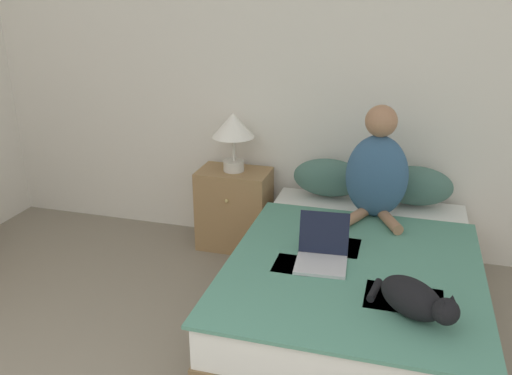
{
  "coord_description": "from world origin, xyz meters",
  "views": [
    {
      "loc": [
        0.92,
        -0.23,
        1.97
      ],
      "look_at": [
        0.1,
        2.63,
        0.84
      ],
      "focal_mm": 38.0,
      "sensor_mm": 36.0,
      "label": 1
    }
  ],
  "objects_px": {
    "cat_tabby": "(416,299)",
    "laptop_open": "(322,253)",
    "person_sitting": "(377,171)",
    "nightstand": "(234,209)",
    "pillow_near": "(328,178)",
    "pillow_far": "(415,186)",
    "table_lamp": "(233,129)",
    "bed": "(354,288)"
  },
  "relations": [
    {
      "from": "laptop_open",
      "to": "nightstand",
      "type": "distance_m",
      "value": 1.31
    },
    {
      "from": "pillow_far",
      "to": "table_lamp",
      "type": "relative_size",
      "value": 1.16
    },
    {
      "from": "pillow_near",
      "to": "pillow_far",
      "type": "distance_m",
      "value": 0.61
    },
    {
      "from": "pillow_far",
      "to": "laptop_open",
      "type": "relative_size",
      "value": 1.61
    },
    {
      "from": "bed",
      "to": "cat_tabby",
      "type": "height_order",
      "value": "cat_tabby"
    },
    {
      "from": "person_sitting",
      "to": "laptop_open",
      "type": "distance_m",
      "value": 0.82
    },
    {
      "from": "pillow_near",
      "to": "table_lamp",
      "type": "distance_m",
      "value": 0.79
    },
    {
      "from": "cat_tabby",
      "to": "nightstand",
      "type": "height_order",
      "value": "cat_tabby"
    },
    {
      "from": "nightstand",
      "to": "bed",
      "type": "bearing_deg",
      "value": -37.96
    },
    {
      "from": "laptop_open",
      "to": "table_lamp",
      "type": "xyz_separation_m",
      "value": [
        -0.84,
        0.98,
        0.41
      ]
    },
    {
      "from": "pillow_far",
      "to": "cat_tabby",
      "type": "distance_m",
      "value": 1.43
    },
    {
      "from": "pillow_near",
      "to": "laptop_open",
      "type": "xyz_separation_m",
      "value": [
        0.13,
        -1.02,
        -0.09
      ]
    },
    {
      "from": "bed",
      "to": "person_sitting",
      "type": "height_order",
      "value": "person_sitting"
    },
    {
      "from": "pillow_far",
      "to": "table_lamp",
      "type": "distance_m",
      "value": 1.37
    },
    {
      "from": "pillow_far",
      "to": "laptop_open",
      "type": "xyz_separation_m",
      "value": [
        -0.48,
        -1.02,
        -0.09
      ]
    },
    {
      "from": "pillow_near",
      "to": "person_sitting",
      "type": "height_order",
      "value": "person_sitting"
    },
    {
      "from": "laptop_open",
      "to": "table_lamp",
      "type": "bearing_deg",
      "value": 126.32
    },
    {
      "from": "pillow_far",
      "to": "nightstand",
      "type": "xyz_separation_m",
      "value": [
        -1.33,
        -0.04,
        -0.32
      ]
    },
    {
      "from": "pillow_far",
      "to": "bed",
      "type": "bearing_deg",
      "value": -110.07
    },
    {
      "from": "person_sitting",
      "to": "cat_tabby",
      "type": "height_order",
      "value": "person_sitting"
    },
    {
      "from": "laptop_open",
      "to": "nightstand",
      "type": "bearing_deg",
      "value": 126.34
    },
    {
      "from": "laptop_open",
      "to": "pillow_near",
      "type": "bearing_deg",
      "value": 92.77
    },
    {
      "from": "pillow_near",
      "to": "person_sitting",
      "type": "relative_size",
      "value": 0.68
    },
    {
      "from": "cat_tabby",
      "to": "nightstand",
      "type": "xyz_separation_m",
      "value": [
        -1.35,
        1.39,
        -0.27
      ]
    },
    {
      "from": "cat_tabby",
      "to": "laptop_open",
      "type": "distance_m",
      "value": 0.66
    },
    {
      "from": "cat_tabby",
      "to": "nightstand",
      "type": "distance_m",
      "value": 1.96
    },
    {
      "from": "pillow_near",
      "to": "table_lamp",
      "type": "xyz_separation_m",
      "value": [
        -0.72,
        -0.04,
        0.32
      ]
    },
    {
      "from": "person_sitting",
      "to": "cat_tabby",
      "type": "bearing_deg",
      "value": -76.42
    },
    {
      "from": "pillow_near",
      "to": "pillow_far",
      "type": "relative_size",
      "value": 1.0
    },
    {
      "from": "bed",
      "to": "table_lamp",
      "type": "relative_size",
      "value": 4.38
    },
    {
      "from": "person_sitting",
      "to": "cat_tabby",
      "type": "relative_size",
      "value": 1.82
    },
    {
      "from": "pillow_far",
      "to": "nightstand",
      "type": "height_order",
      "value": "pillow_far"
    },
    {
      "from": "pillow_far",
      "to": "person_sitting",
      "type": "relative_size",
      "value": 0.68
    },
    {
      "from": "cat_tabby",
      "to": "table_lamp",
      "type": "relative_size",
      "value": 0.94
    },
    {
      "from": "table_lamp",
      "to": "pillow_near",
      "type": "bearing_deg",
      "value": 3.06
    },
    {
      "from": "pillow_near",
      "to": "nightstand",
      "type": "distance_m",
      "value": 0.78
    },
    {
      "from": "bed",
      "to": "person_sitting",
      "type": "relative_size",
      "value": 2.57
    },
    {
      "from": "bed",
      "to": "pillow_near",
      "type": "relative_size",
      "value": 3.76
    },
    {
      "from": "laptop_open",
      "to": "pillow_far",
      "type": "bearing_deg",
      "value": 60.28
    },
    {
      "from": "pillow_near",
      "to": "pillow_far",
      "type": "xyz_separation_m",
      "value": [
        0.61,
        0.0,
        0.0
      ]
    },
    {
      "from": "pillow_far",
      "to": "cat_tabby",
      "type": "relative_size",
      "value": 1.24
    },
    {
      "from": "pillow_far",
      "to": "cat_tabby",
      "type": "height_order",
      "value": "pillow_far"
    }
  ]
}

